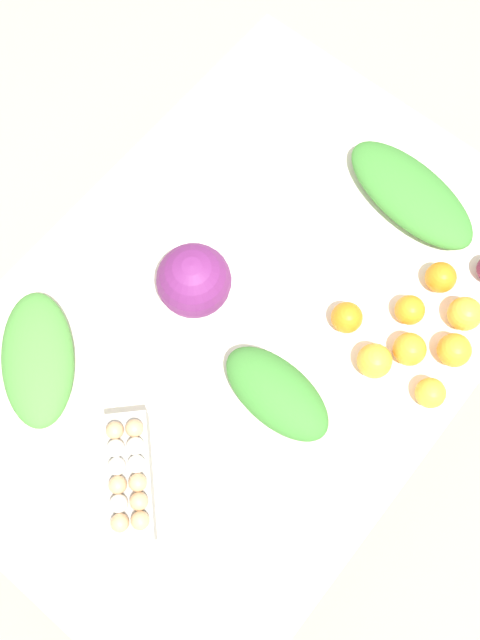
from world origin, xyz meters
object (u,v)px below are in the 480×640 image
Objects in this scene: orange_1 at (410,310)px; greens_bunch_dandelion at (38,359)px; orange_0 at (374,361)px; orange_3 at (441,277)px; egg_carton at (129,476)px; greens_bunch_scallion at (277,393)px; orange_4 at (410,349)px; orange_2 at (454,350)px; orange_7 at (465,314)px; greens_bunch_chard at (411,194)px; orange_6 at (430,393)px; cabbage_purple at (194,281)px; orange_5 at (347,317)px.

greens_bunch_dandelion is at bearing 137.32° from orange_1.
orange_3 is (0.26, -0.00, -0.00)m from orange_0.
greens_bunch_dandelion is at bearing -146.16° from egg_carton.
greens_bunch_scallion is 0.31m from orange_4.
orange_2 is 0.09m from orange_7.
egg_carton reaches higher than greens_bunch_chard.
orange_3 reaches higher than orange_6.
cabbage_purple is 2.26× the size of orange_4.
greens_bunch_scallion is (0.33, -0.13, 0.00)m from egg_carton.
greens_bunch_chard is 4.83× the size of orange_2.
greens_bunch_scallion is 3.55× the size of orange_2.
orange_7 is at bearing 18.79° from orange_2.
orange_1 is 0.88× the size of orange_7.
orange_6 is (0.55, -0.39, -0.01)m from egg_carton.
egg_carton reaches higher than orange_4.
greens_bunch_scallion reaches higher than orange_2.
egg_carton is 3.21× the size of orange_0.
orange_5 is at bearing 100.39° from orange_4.
orange_7 is (0.42, -0.21, -0.00)m from greens_bunch_scallion.
orange_3 reaches higher than orange_1.
orange_3 is 1.07× the size of orange_6.
orange_1 is at bearing 124.38° from orange_7.
orange_5 is at bearing 153.20° from orange_3.
orange_4 is at bearing -31.74° from orange_0.
orange_1 is at bearing 82.59° from orange_2.
orange_2 reaches higher than orange_1.
cabbage_purple is 0.62m from orange_7.
orange_4 is (-0.06, 0.08, -0.00)m from orange_2.
orange_5 is (-0.11, 0.10, 0.00)m from orange_1.
greens_bunch_scallion reaches higher than orange_6.
greens_bunch_chard is at bearing 57.01° from orange_7.
greens_bunch_chard is 1.17× the size of greens_bunch_dandelion.
orange_2 is (0.13, -0.12, -0.00)m from orange_0.
orange_4 is (-0.32, -0.22, 0.00)m from greens_bunch_chard.
cabbage_purple is at bearing 112.53° from orange_4.
orange_7 is (0.15, -0.05, 0.00)m from orange_4.
orange_6 is at bearing -150.44° from orange_3.
orange_6 is (-0.24, -0.14, -0.00)m from orange_3.
greens_bunch_scallion is at bearing 148.22° from orange_4.
cabbage_purple is 0.58m from orange_6.
orange_1 is (0.27, -0.41, -0.05)m from cabbage_purple.
greens_bunch_scallion reaches higher than orange_4.
greens_bunch_scallion is 0.59m from greens_bunch_chard.
greens_bunch_dandelion is 4.12× the size of orange_2.
cabbage_purple reaches higher than orange_0.
greens_bunch_chard is 0.36m from orange_5.
greens_bunch_dandelion is at bearing 155.36° from cabbage_purple.
greens_bunch_scallion is at bearing 148.21° from orange_0.
orange_7 is at bearing 109.71° from egg_carton.
greens_bunch_chard is at bearing 39.95° from orange_6.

